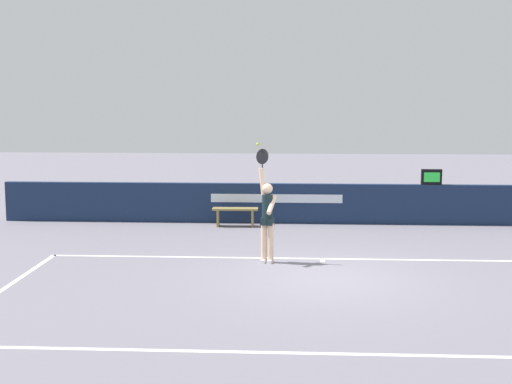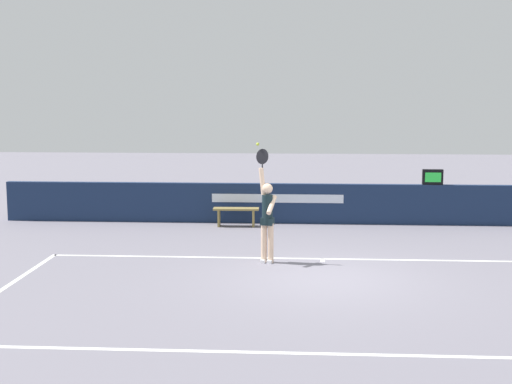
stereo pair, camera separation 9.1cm
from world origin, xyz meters
The scene contains 7 objects.
ground_plane centered at (0.00, 0.00, 0.00)m, with size 60.00×60.00×0.00m, color slate.
court_lines centered at (0.00, -1.26, 0.00)m, with size 12.49×6.03×0.00m.
back_wall centered at (0.00, 6.12, 0.57)m, with size 18.19×0.20×1.15m.
speed_display centered at (3.24, 6.12, 1.37)m, with size 0.57×0.14×0.44m.
tennis_player centered at (-1.24, 1.28, 1.06)m, with size 0.49×0.51×2.54m.
tennis_ball centered at (-1.45, 1.33, 2.62)m, with size 0.07×0.07×0.07m.
courtside_bench_near centered at (-2.30, 5.53, 0.38)m, with size 1.29×0.39×0.52m.
Camera 1 is at (-0.65, -14.06, 3.71)m, focal length 49.77 mm.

